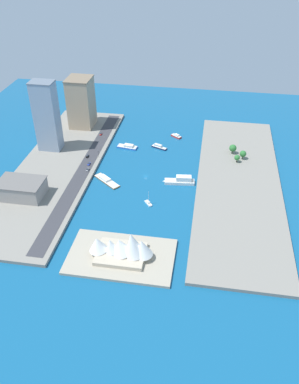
# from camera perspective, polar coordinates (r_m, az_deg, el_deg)

# --- Properties ---
(ground_plane) EXTENTS (440.00, 440.00, 0.00)m
(ground_plane) POSITION_cam_1_polar(r_m,az_deg,el_deg) (350.99, -0.57, 2.28)
(ground_plane) COLOR #145684
(quay_west) EXTENTS (70.00, 240.00, 2.58)m
(quay_west) POSITION_cam_1_polar(r_m,az_deg,el_deg) (347.72, 12.64, 1.23)
(quay_west) COLOR gray
(quay_west) RESTS_ON ground_plane
(quay_east) EXTENTS (70.00, 240.00, 2.58)m
(quay_east) POSITION_cam_1_polar(r_m,az_deg,el_deg) (370.82, -12.97, 3.49)
(quay_east) COLOR gray
(quay_east) RESTS_ON ground_plane
(peninsula_point) EXTENTS (71.44, 43.94, 2.00)m
(peninsula_point) POSITION_cam_1_polar(r_m,az_deg,el_deg) (271.56, -4.09, -9.21)
(peninsula_point) COLOR #A89E89
(peninsula_point) RESTS_ON ground_plane
(road_strip) EXTENTS (12.06, 228.00, 0.15)m
(road_strip) POSITION_cam_1_polar(r_m,az_deg,el_deg) (361.95, -9.29, 3.38)
(road_strip) COLOR #38383D
(road_strip) RESTS_ON quay_east
(tugboat_red) EXTENTS (11.86, 10.20, 3.37)m
(tugboat_red) POSITION_cam_1_polar(r_m,az_deg,el_deg) (416.20, 3.86, 8.02)
(tugboat_red) COLOR red
(tugboat_red) RESTS_ON ground_plane
(patrol_launch_navy) EXTENTS (16.78, 9.86, 3.88)m
(patrol_launch_navy) POSITION_cam_1_polar(r_m,az_deg,el_deg) (394.41, 1.37, 6.49)
(patrol_launch_navy) COLOR #1E284C
(patrol_launch_navy) RESTS_ON ground_plane
(ferry_white_commuter) EXTENTS (27.69, 10.08, 7.01)m
(ferry_white_commuter) POSITION_cam_1_polar(r_m,az_deg,el_deg) (341.47, 4.51, 1.65)
(ferry_white_commuter) COLOR silver
(ferry_white_commuter) RESTS_ON ground_plane
(sailboat_small_white) EXTENTS (7.45, 8.46, 12.40)m
(sailboat_small_white) POSITION_cam_1_polar(r_m,az_deg,el_deg) (317.10, -0.16, -1.57)
(sailboat_small_white) COLOR white
(sailboat_small_white) RESTS_ON ground_plane
(barge_flat_brown) EXTENTS (26.64, 23.52, 2.88)m
(barge_flat_brown) POSITION_cam_1_polar(r_m,az_deg,el_deg) (346.01, -6.22, 1.72)
(barge_flat_brown) COLOR brown
(barge_flat_brown) RESTS_ON ground_plane
(catamaran_blue) EXTENTS (21.36, 9.82, 3.77)m
(catamaran_blue) POSITION_cam_1_polar(r_m,az_deg,el_deg) (395.48, -3.16, 6.52)
(catamaran_blue) COLOR blue
(catamaran_blue) RESTS_ON ground_plane
(tower_tall_glass) EXTENTS (21.73, 15.65, 66.37)m
(tower_tall_glass) POSITION_cam_1_polar(r_m,az_deg,el_deg) (386.98, -14.53, 10.45)
(tower_tall_glass) COLOR #8C9EB2
(tower_tall_glass) RESTS_ON quay_east
(apartment_midrise_tan) EXTENTS (24.74, 27.47, 51.67)m
(apartment_midrise_tan) POSITION_cam_1_polar(r_m,az_deg,el_deg) (430.83, -9.78, 12.54)
(apartment_midrise_tan) COLOR tan
(apartment_midrise_tan) RESTS_ON quay_east
(carpark_squat_concrete) EXTENTS (36.47, 24.76, 13.60)m
(carpark_squat_concrete) POSITION_cam_1_polar(r_m,az_deg,el_deg) (334.54, -17.88, 0.47)
(carpark_squat_concrete) COLOR gray
(carpark_squat_concrete) RESTS_ON quay_east
(hatchback_blue) EXTENTS (2.11, 4.68, 1.56)m
(hatchback_blue) POSITION_cam_1_polar(r_m,az_deg,el_deg) (366.47, -8.69, 4.03)
(hatchback_blue) COLOR black
(hatchback_blue) RESTS_ON road_strip
(pickup_red) EXTENTS (1.82, 4.68, 1.50)m
(pickup_red) POSITION_cam_1_polar(r_m,az_deg,el_deg) (417.60, -6.98, 8.27)
(pickup_red) COLOR black
(pickup_red) RESTS_ON road_strip
(suv_black) EXTENTS (1.97, 5.03, 1.60)m
(suv_black) POSITION_cam_1_polar(r_m,az_deg,el_deg) (378.74, -8.88, 5.11)
(suv_black) COLOR black
(suv_black) RESTS_ON road_strip
(sedan_silver) EXTENTS (1.95, 4.85, 1.65)m
(sedan_silver) POSITION_cam_1_polar(r_m,az_deg,el_deg) (357.94, -8.87, 3.20)
(sedan_silver) COLOR black
(sedan_silver) RESTS_ON road_strip
(traffic_light_waterfront) EXTENTS (0.36, 0.36, 6.50)m
(traffic_light_waterfront) POSITION_cam_1_polar(r_m,az_deg,el_deg) (375.06, -7.34, 5.53)
(traffic_light_waterfront) COLOR black
(traffic_light_waterfront) RESTS_ON quay_east
(opera_landmark) EXTENTS (44.24, 25.31, 20.90)m
(opera_landmark) POSITION_cam_1_polar(r_m,az_deg,el_deg) (265.12, -3.76, -7.89)
(opera_landmark) COLOR #BCAD93
(opera_landmark) RESTS_ON peninsula_point
(park_tree_cluster) EXTENTS (15.67, 21.98, 8.95)m
(park_tree_cluster) POSITION_cam_1_polar(r_m,az_deg,el_deg) (381.29, 12.44, 5.65)
(park_tree_cluster) COLOR brown
(park_tree_cluster) RESTS_ON quay_west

